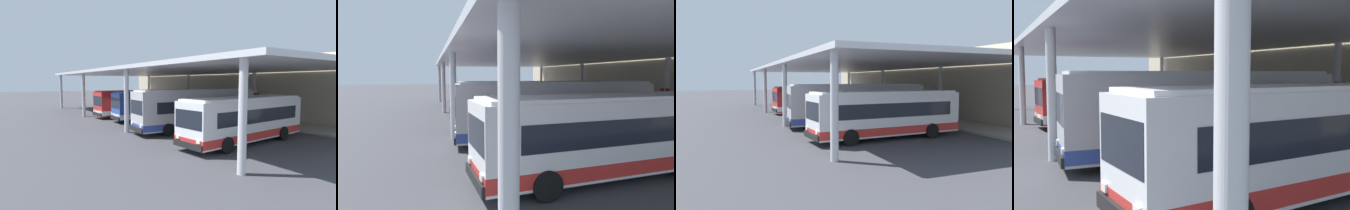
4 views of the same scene
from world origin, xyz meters
TOP-DOWN VIEW (x-y plane):
  - ground_plane at (0.00, 0.00)m, footprint 200.00×200.00m
  - platform_kerb at (0.00, 11.75)m, footprint 42.00×4.50m
  - station_building_facade at (0.00, 15.00)m, footprint 48.00×1.60m
  - canopy_shelter at (0.00, 5.50)m, footprint 40.00×17.00m
  - bus_nearest_bay at (-3.34, 3.33)m, footprint 3.13×10.65m
  - bus_second_bay at (1.16, 3.82)m, footprint 3.00×10.62m
  - bus_middle_bay at (8.52, 3.03)m, footprint 3.39×11.49m
  - bus_far_bay at (14.15, 2.72)m, footprint 3.17×10.66m
  - bench_waiting at (3.65, 11.82)m, footprint 1.80×0.45m
  - trash_bin at (7.25, 11.95)m, footprint 0.52×0.52m
  - banner_sign at (8.58, 10.94)m, footprint 0.70×0.12m

SIDE VIEW (x-z plane):
  - ground_plane at x=0.00m, z-range 0.00..0.00m
  - platform_kerb at x=0.00m, z-range 0.00..0.18m
  - bench_waiting at x=3.65m, z-range 0.20..1.12m
  - trash_bin at x=7.25m, z-range 0.19..1.17m
  - bus_nearest_bay at x=-3.34m, z-range 0.07..3.24m
  - bus_second_bay at x=1.16m, z-range 0.07..3.24m
  - bus_far_bay at x=14.15m, z-range 0.07..3.24m
  - bus_middle_bay at x=8.52m, z-range 0.06..3.63m
  - banner_sign at x=8.58m, z-range 0.38..3.58m
  - station_building_facade at x=0.00m, z-range 0.00..6.93m
  - canopy_shelter at x=0.00m, z-range 2.54..8.09m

